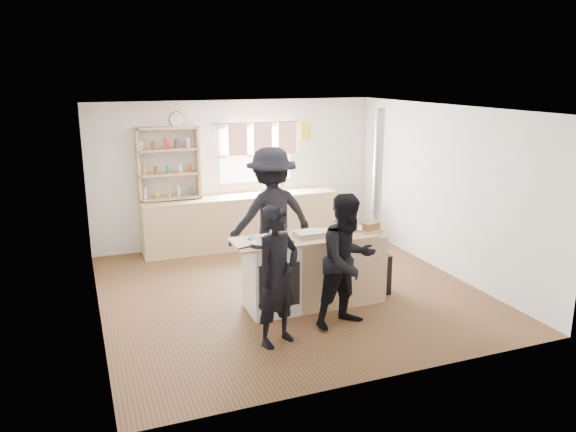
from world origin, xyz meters
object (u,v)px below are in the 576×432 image
(stockpot_counter, at_px, (347,223))
(flue_heater, at_px, (375,248))
(cooking_island, at_px, (314,270))
(person_far, at_px, (271,216))
(bread_board, at_px, (371,228))
(skillet_greens, at_px, (261,244))
(stockpot_stove, at_px, (277,229))
(person_near_left, at_px, (278,276))
(person_near_right, at_px, (348,261))
(thermos, at_px, (281,185))
(roast_tray, at_px, (309,234))

(stockpot_counter, height_order, flue_heater, flue_heater)
(cooking_island, xyz_separation_m, person_far, (-0.25, 0.95, 0.51))
(flue_heater, distance_m, person_far, 1.51)
(bread_board, bearing_deg, skillet_greens, -176.86)
(stockpot_stove, bearing_deg, bread_board, -13.32)
(bread_board, bearing_deg, person_near_left, -154.20)
(stockpot_counter, distance_m, bread_board, 0.32)
(flue_heater, bearing_deg, stockpot_stove, 174.88)
(person_near_right, bearing_deg, thermos, 70.17)
(stockpot_stove, distance_m, bread_board, 1.24)
(flue_heater, height_order, person_near_left, flue_heater)
(stockpot_counter, bearing_deg, flue_heater, -2.06)
(roast_tray, height_order, person_near_left, person_near_left)
(person_near_right, bearing_deg, stockpot_counter, 51.93)
(skillet_greens, distance_m, bread_board, 1.54)
(cooking_island, relative_size, skillet_greens, 6.17)
(stockpot_stove, bearing_deg, stockpot_counter, -6.53)
(stockpot_stove, relative_size, person_near_right, 0.13)
(thermos, bearing_deg, person_far, -114.52)
(person_near_left, bearing_deg, thermos, 45.77)
(roast_tray, relative_size, person_far, 0.19)
(bread_board, relative_size, person_far, 0.16)
(roast_tray, distance_m, stockpot_counter, 0.59)
(cooking_island, distance_m, skillet_greens, 0.93)
(roast_tray, distance_m, bread_board, 0.85)
(thermos, height_order, person_far, person_far)
(cooking_island, distance_m, person_far, 1.11)
(cooking_island, distance_m, person_near_left, 1.23)
(cooking_island, relative_size, flue_heater, 0.79)
(thermos, height_order, roast_tray, thermos)
(cooking_island, height_order, flue_heater, flue_heater)
(skillet_greens, xyz_separation_m, person_near_right, (0.88, -0.54, -0.15))
(cooking_island, height_order, roast_tray, roast_tray)
(skillet_greens, distance_m, stockpot_counter, 1.30)
(cooking_island, bearing_deg, stockpot_counter, 10.16)
(stockpot_counter, bearing_deg, person_near_left, -144.39)
(skillet_greens, distance_m, roast_tray, 0.71)
(stockpot_counter, xyz_separation_m, flue_heater, (0.43, -0.02, -0.39))
(roast_tray, relative_size, person_near_right, 0.23)
(thermos, relative_size, person_far, 0.15)
(roast_tray, bearing_deg, thermos, 76.70)
(cooking_island, height_order, person_near_right, person_near_right)
(cooking_island, xyz_separation_m, stockpot_stove, (-0.44, 0.20, 0.54))
(person_far, bearing_deg, stockpot_counter, 125.41)
(person_near_left, distance_m, person_far, 1.90)
(roast_tray, relative_size, person_near_left, 0.24)
(flue_heater, distance_m, person_near_left, 1.99)
(cooking_island, relative_size, person_near_left, 1.25)
(roast_tray, height_order, bread_board, bread_board)
(thermos, bearing_deg, cooking_island, -101.77)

